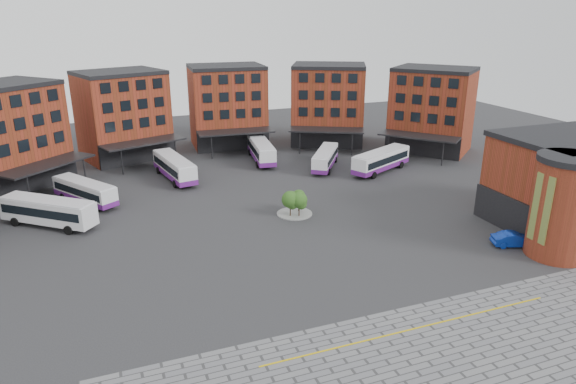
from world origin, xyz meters
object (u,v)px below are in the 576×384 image
object	(u,v)px
tree_island	(296,201)
bus_e	(325,158)
bus_b	(85,191)
bus_c	(174,167)
bus_d	(261,150)
blue_car	(514,239)
bus_f	(381,160)
bus_a	(48,210)

from	to	relation	value
tree_island	bus_e	bearing A→B (deg)	55.17
bus_b	bus_c	distance (m)	13.93
bus_d	blue_car	distance (m)	43.63
bus_f	blue_car	world-z (taller)	bus_f
tree_island	bus_c	distance (m)	22.97
bus_a	blue_car	size ratio (longest dim) A/B	2.32
tree_island	bus_b	bearing A→B (deg)	150.11
bus_d	bus_e	size ratio (longest dim) A/B	1.20
bus_d	bus_f	size ratio (longest dim) A/B	1.03
bus_c	bus_f	size ratio (longest dim) A/B	1.03
tree_island	bus_b	xyz separation A→B (m)	(-24.06, 13.83, -0.27)
bus_f	bus_d	bearing A→B (deg)	-153.98
bus_b	tree_island	bearing A→B (deg)	-63.20
bus_a	bus_b	xyz separation A→B (m)	(4.04, 6.54, -0.35)
tree_island	bus_f	distance (m)	22.75
bus_d	bus_e	distance (m)	11.18
tree_island	bus_f	size ratio (longest dim) A/B	0.37
blue_car	bus_c	bearing A→B (deg)	59.64
bus_a	blue_car	world-z (taller)	bus_a
bus_a	blue_car	distance (m)	52.42
tree_island	bus_a	size ratio (longest dim) A/B	0.40
bus_c	bus_e	distance (m)	23.54
tree_island	bus_e	size ratio (longest dim) A/B	0.43
bus_b	bus_d	world-z (taller)	bus_d
tree_island	blue_car	world-z (taller)	tree_island
bus_f	bus_a	bearing A→B (deg)	-109.67
bus_b	bus_e	bearing A→B (deg)	-28.21
bus_a	bus_c	world-z (taller)	bus_c
bus_e	blue_car	size ratio (longest dim) A/B	2.17
bus_e	bus_f	distance (m)	8.78
bus_d	bus_e	bearing A→B (deg)	-34.72
bus_a	bus_f	world-z (taller)	bus_f
bus_a	blue_car	bearing A→B (deg)	-77.63
bus_b	bus_e	distance (m)	36.06
bus_c	bus_e	xyz separation A→B (m)	(23.36, -2.84, -0.21)
tree_island	bus_c	size ratio (longest dim) A/B	0.36
bus_c	blue_car	bearing A→B (deg)	-60.05
bus_a	bus_e	bearing A→B (deg)	-37.09
bus_f	bus_e	bearing A→B (deg)	-148.92
bus_e	blue_car	distance (m)	34.10
bus_c	blue_car	distance (m)	47.17
bus_b	blue_car	xyz separation A→B (m)	(42.73, -30.19, -0.86)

